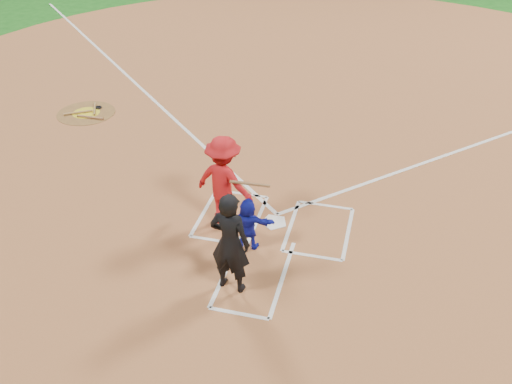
% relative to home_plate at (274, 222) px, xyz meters
% --- Properties ---
extents(ground, '(120.00, 120.00, 0.00)m').
position_rel_home_plate_xyz_m(ground, '(0.00, 0.00, -0.02)').
color(ground, '#165816').
rests_on(ground, ground).
extents(home_plate_dirt, '(28.00, 28.00, 0.01)m').
position_rel_home_plate_xyz_m(home_plate_dirt, '(0.00, 6.00, -0.01)').
color(home_plate_dirt, '#9C5B33').
rests_on(home_plate_dirt, ground).
extents(home_plate, '(0.60, 0.60, 0.02)m').
position_rel_home_plate_xyz_m(home_plate, '(0.00, 0.00, 0.00)').
color(home_plate, white).
rests_on(home_plate, home_plate_dirt).
extents(on_deck_circle, '(1.70, 1.70, 0.01)m').
position_rel_home_plate_xyz_m(on_deck_circle, '(-6.61, 3.97, -0.00)').
color(on_deck_circle, brown).
rests_on(on_deck_circle, home_plate_dirt).
extents(on_deck_logo, '(0.80, 0.80, 0.00)m').
position_rel_home_plate_xyz_m(on_deck_logo, '(-6.61, 3.97, 0.00)').
color(on_deck_logo, gold).
rests_on(on_deck_logo, on_deck_circle).
extents(on_deck_bat_a, '(0.43, 0.78, 0.06)m').
position_rel_home_plate_xyz_m(on_deck_bat_a, '(-6.46, 4.22, 0.03)').
color(on_deck_bat_a, olive).
rests_on(on_deck_bat_a, on_deck_circle).
extents(on_deck_bat_b, '(0.74, 0.51, 0.06)m').
position_rel_home_plate_xyz_m(on_deck_bat_b, '(-6.81, 3.87, 0.03)').
color(on_deck_bat_b, olive).
rests_on(on_deck_bat_b, on_deck_circle).
extents(on_deck_bat_c, '(0.84, 0.06, 0.06)m').
position_rel_home_plate_xyz_m(on_deck_bat_c, '(-6.31, 3.67, 0.03)').
color(on_deck_bat_c, brown).
rests_on(on_deck_bat_c, on_deck_circle).
extents(bat_weight_donut, '(0.19, 0.19, 0.05)m').
position_rel_home_plate_xyz_m(bat_weight_donut, '(-6.41, 4.37, 0.03)').
color(bat_weight_donut, black).
rests_on(bat_weight_donut, on_deck_circle).
extents(catcher, '(1.06, 0.36, 1.13)m').
position_rel_home_plate_xyz_m(catcher, '(-0.33, -0.93, 0.56)').
color(catcher, '#151CAF').
rests_on(catcher, home_plate_dirt).
extents(umpire, '(0.80, 0.58, 2.05)m').
position_rel_home_plate_xyz_m(umpire, '(-0.33, -2.16, 1.01)').
color(umpire, black).
rests_on(umpire, home_plate_dirt).
extents(chalk_markings, '(28.35, 17.32, 0.01)m').
position_rel_home_plate_xyz_m(chalk_markings, '(0.00, 5.29, -0.01)').
color(chalk_markings, white).
rests_on(chalk_markings, home_plate_dirt).
extents(batter_at_plate, '(1.72, 1.06, 2.02)m').
position_rel_home_plate_xyz_m(batter_at_plate, '(-1.03, -0.21, 1.00)').
color(batter_at_plate, red).
rests_on(batter_at_plate, home_plate_dirt).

